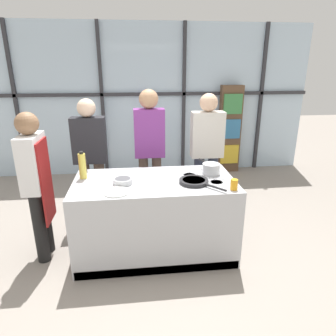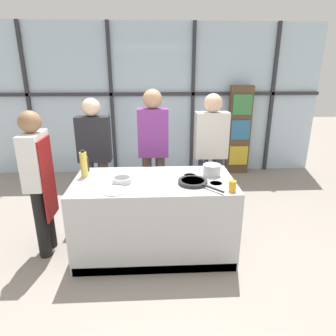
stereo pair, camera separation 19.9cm
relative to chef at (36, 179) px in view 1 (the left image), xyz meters
The scene contains 15 objects.
ground_plane 1.55m from the chef, ahead, with size 18.00×18.00×0.00m, color gray.
back_window_wall 3.05m from the chef, 65.68° to the left, with size 6.40×0.10×2.80m.
bookshelf 3.88m from the chef, 41.33° to the left, with size 0.42×0.19×1.70m.
demo_island 1.34m from the chef, ahead, with size 1.75×0.89×0.88m.
chef is the anchor object (origin of this frame).
spectator_far_left 0.95m from the chef, 61.32° to the left, with size 0.44×0.23×1.67m.
spectator_center_left 1.50m from the chef, 33.77° to the left, with size 0.40×0.25×1.78m.
spectator_center_right 2.19m from the chef, 22.25° to the left, with size 0.44×0.24×1.72m.
frying_pan 1.66m from the chef, ahead, with size 0.43×0.47×0.04m.
saucepan 1.90m from the chef, ahead, with size 0.20×0.36×0.12m.
white_plate 0.91m from the chef, 21.61° to the right, with size 0.26×0.26×0.01m, color white.
mixing_bowl 0.91m from the chef, ahead, with size 0.20×0.20×0.06m.
oil_bottle 0.49m from the chef, 13.26° to the left, with size 0.08×0.08×0.31m.
pepper_grinder 0.54m from the chef, 31.88° to the left, with size 0.06×0.06×0.18m.
juice_glass_near 2.05m from the chef, 10.99° to the right, with size 0.07×0.07×0.11m, color orange.
Camera 1 is at (-0.20, -3.02, 2.08)m, focal length 32.00 mm.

